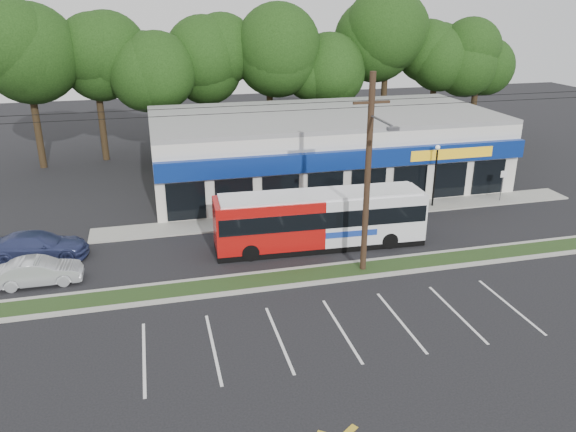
% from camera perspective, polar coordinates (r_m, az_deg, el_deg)
% --- Properties ---
extents(ground, '(120.00, 120.00, 0.00)m').
position_cam_1_polar(ground, '(27.49, 2.47, -7.13)').
color(ground, black).
rests_on(ground, ground).
extents(grass_strip, '(40.00, 1.60, 0.12)m').
position_cam_1_polar(grass_strip, '(28.31, 1.90, -6.10)').
color(grass_strip, '#1F3516').
rests_on(grass_strip, ground).
extents(curb_south, '(40.00, 0.25, 0.14)m').
position_cam_1_polar(curb_south, '(27.59, 2.38, -6.86)').
color(curb_south, '#9E9E93').
rests_on(curb_south, ground).
extents(curb_north, '(40.00, 0.25, 0.14)m').
position_cam_1_polar(curb_north, '(29.04, 1.44, -5.34)').
color(curb_north, '#9E9E93').
rests_on(curb_north, ground).
extents(sidewalk, '(32.00, 2.20, 0.10)m').
position_cam_1_polar(sidewalk, '(36.72, 5.99, 0.33)').
color(sidewalk, '#9E9E93').
rests_on(sidewalk, ground).
extents(strip_mall, '(25.00, 12.55, 5.30)m').
position_cam_1_polar(strip_mall, '(42.34, 3.58, 6.91)').
color(strip_mall, silver).
rests_on(strip_mall, ground).
extents(utility_pole, '(50.00, 2.77, 10.00)m').
position_cam_1_polar(utility_pole, '(27.13, 7.86, 4.67)').
color(utility_pole, black).
rests_on(utility_pole, ground).
extents(lamp_post, '(0.30, 0.30, 4.25)m').
position_cam_1_polar(lamp_post, '(38.15, 14.78, 4.68)').
color(lamp_post, black).
rests_on(lamp_post, ground).
extents(sign_post, '(0.45, 0.10, 2.23)m').
position_cam_1_polar(sign_post, '(40.87, 20.97, 3.41)').
color(sign_post, '#59595E').
rests_on(sign_post, ground).
extents(tree_line, '(46.76, 6.76, 11.83)m').
position_cam_1_polar(tree_line, '(50.62, -1.52, 15.89)').
color(tree_line, black).
rests_on(tree_line, ground).
extents(metrobus, '(11.82, 2.96, 3.15)m').
position_cam_1_polar(metrobus, '(31.18, 3.29, -0.24)').
color(metrobus, '#AE100D').
rests_on(metrobus, ground).
extents(car_dark, '(5.02, 2.07, 1.70)m').
position_cam_1_polar(car_dark, '(36.62, 8.86, 1.46)').
color(car_dark, black).
rests_on(car_dark, ground).
extents(car_silver, '(4.01, 1.43, 1.32)m').
position_cam_1_polar(car_silver, '(29.96, -23.97, -5.18)').
color(car_silver, '#AFB3B7').
rests_on(car_silver, ground).
extents(car_blue, '(5.31, 2.51, 1.50)m').
position_cam_1_polar(car_blue, '(32.78, -24.08, -2.79)').
color(car_blue, navy).
rests_on(car_blue, ground).
extents(pedestrian_a, '(0.72, 0.66, 1.64)m').
position_cam_1_polar(pedestrian_a, '(35.72, 7.25, 0.99)').
color(pedestrian_a, silver).
rests_on(pedestrian_a, ground).
extents(pedestrian_b, '(1.12, 1.01, 1.91)m').
position_cam_1_polar(pedestrian_b, '(36.71, 12.68, 1.41)').
color(pedestrian_b, silver).
rests_on(pedestrian_b, ground).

